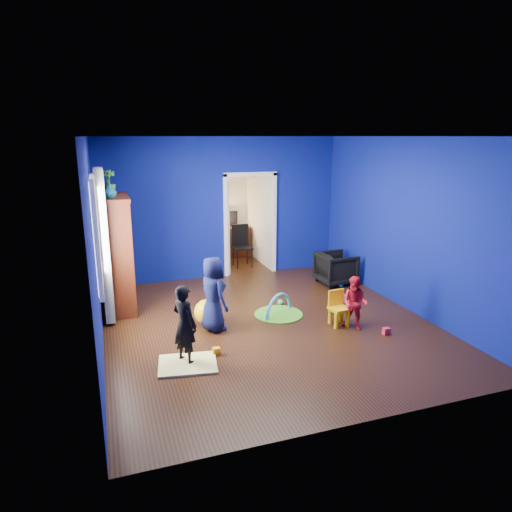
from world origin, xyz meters
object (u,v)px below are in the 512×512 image
object	(u,v)px
kid_chair	(339,310)
toddler_red	(355,303)
armchair	(336,268)
child_black	(185,324)
study_desk	(231,242)
child_navy	(213,294)
folding_chair	(243,247)
vase	(110,191)
tv_armoire	(115,254)
crt_tv	(117,251)
hopper_ball	(207,312)
play_mat	(279,314)

from	to	relation	value
kid_chair	toddler_red	bearing A→B (deg)	-59.67
armchair	toddler_red	xyz separation A→B (m)	(-0.82, -2.10, 0.10)
armchair	child_black	bearing A→B (deg)	121.52
toddler_red	study_desk	size ratio (longest dim) A/B	0.95
child_navy	folding_chair	size ratio (longest dim) A/B	1.26
vase	tv_armoire	xyz separation A→B (m)	(0.00, 0.30, -1.09)
crt_tv	hopper_ball	xyz separation A→B (m)	(1.26, -1.16, -0.82)
child_black	crt_tv	size ratio (longest dim) A/B	1.53
crt_tv	play_mat	bearing A→B (deg)	-25.38
child_navy	vase	size ratio (longest dim) A/B	5.38
child_navy	tv_armoire	distance (m)	1.99
hopper_ball	study_desk	world-z (taller)	study_desk
child_black	play_mat	bearing A→B (deg)	-89.35
armchair	tv_armoire	distance (m)	4.29
hopper_ball	folding_chair	bearing A→B (deg)	63.07
play_mat	folding_chair	bearing A→B (deg)	84.30
tv_armoire	folding_chair	xyz separation A→B (m)	(2.82, 1.83, -0.52)
armchair	kid_chair	size ratio (longest dim) A/B	1.40
child_black	folding_chair	size ratio (longest dim) A/B	1.16
child_navy	toddler_red	xyz separation A→B (m)	(2.07, -0.66, -0.16)
kid_chair	child_navy	bearing A→B (deg)	159.87
tv_armoire	study_desk	size ratio (longest dim) A/B	2.23
play_mat	folding_chair	size ratio (longest dim) A/B	0.88
play_mat	study_desk	xyz separation A→B (m)	(0.30, 3.96, 0.36)
vase	play_mat	xyz separation A→B (m)	(2.52, -0.88, -2.06)
vase	play_mat	bearing A→B (deg)	-19.18
play_mat	kid_chair	bearing A→B (deg)	-42.87
vase	tv_armoire	size ratio (longest dim) A/B	0.11
child_black	kid_chair	xyz separation A→B (m)	(2.51, 0.43, -0.29)
hopper_ball	play_mat	size ratio (longest dim) A/B	0.50
toddler_red	folding_chair	size ratio (longest dim) A/B	0.91
vase	hopper_ball	xyz separation A→B (m)	(1.30, -0.86, -1.87)
toddler_red	tv_armoire	world-z (taller)	tv_armoire
armchair	crt_tv	xyz separation A→B (m)	(-4.20, -0.03, 0.70)
child_navy	folding_chair	xyz separation A→B (m)	(1.47, 3.24, -0.12)
toddler_red	kid_chair	distance (m)	0.30
child_black	folding_chair	bearing A→B (deg)	-58.50
toddler_red	kid_chair	size ratio (longest dim) A/B	1.68
tv_armoire	play_mat	bearing A→B (deg)	-25.03
toddler_red	folding_chair	world-z (taller)	folding_chair
play_mat	armchair	bearing A→B (deg)	35.02
vase	toddler_red	bearing A→B (deg)	-27.40
vase	folding_chair	xyz separation A→B (m)	(2.82, 2.13, -1.61)
child_navy	study_desk	distance (m)	4.45
armchair	kid_chair	world-z (taller)	armchair
armchair	study_desk	world-z (taller)	study_desk
vase	tv_armoire	bearing A→B (deg)	90.00
armchair	kid_chair	distance (m)	2.14
armchair	child_black	distance (m)	4.20
hopper_ball	play_mat	bearing A→B (deg)	-0.82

